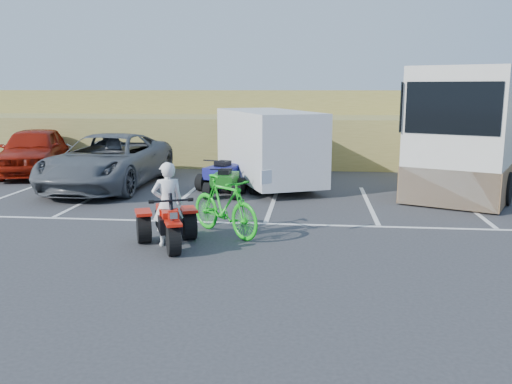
# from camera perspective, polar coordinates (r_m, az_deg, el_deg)

# --- Properties ---
(ground) EXTENTS (100.00, 100.00, 0.00)m
(ground) POSITION_cam_1_polar(r_m,az_deg,el_deg) (10.78, -0.16, -6.49)
(ground) COLOR #323234
(ground) RESTS_ON ground
(parking_stripes) EXTENTS (28.00, 5.16, 0.01)m
(parking_stripes) POSITION_cam_1_polar(r_m,az_deg,el_deg) (14.66, 4.94, -1.82)
(parking_stripes) COLOR white
(parking_stripes) RESTS_ON ground
(grass_embankment) EXTENTS (40.00, 8.50, 3.10)m
(grass_embankment) POSITION_cam_1_polar(r_m,az_deg,el_deg) (25.80, 3.61, 6.89)
(grass_embankment) COLOR olive
(grass_embankment) RESTS_ON ground
(red_trike_atv) EXTENTS (1.82, 2.05, 1.10)m
(red_trike_atv) POSITION_cam_1_polar(r_m,az_deg,el_deg) (11.36, -9.05, -5.73)
(red_trike_atv) COLOR red
(red_trike_atv) RESTS_ON ground
(rider) EXTENTS (0.75, 0.63, 1.75)m
(rider) POSITION_cam_1_polar(r_m,az_deg,el_deg) (11.29, -9.28, -1.26)
(rider) COLOR white
(rider) RESTS_ON ground
(green_dirt_bike) EXTENTS (2.05, 1.94, 1.32)m
(green_dirt_bike) POSITION_cam_1_polar(r_m,az_deg,el_deg) (11.98, -3.34, -1.46)
(green_dirt_bike) COLOR #14BF19
(green_dirt_bike) RESTS_ON ground
(grey_pickup) EXTENTS (3.01, 6.29, 1.73)m
(grey_pickup) POSITION_cam_1_polar(r_m,az_deg,el_deg) (18.45, -15.31, 3.18)
(grey_pickup) COLOR #4F5257
(grey_pickup) RESTS_ON ground
(red_car) EXTENTS (3.39, 5.55, 1.76)m
(red_car) POSITION_cam_1_polar(r_m,az_deg,el_deg) (22.27, -22.32, 4.06)
(red_car) COLOR maroon
(red_car) RESTS_ON ground
(cargo_trailer) EXTENTS (4.08, 5.74, 2.49)m
(cargo_trailer) POSITION_cam_1_polar(r_m,az_deg,el_deg) (18.01, 1.24, 4.92)
(cargo_trailer) COLOR silver
(cargo_trailer) RESTS_ON ground
(rv_motorhome) EXTENTS (6.81, 10.56, 3.75)m
(rv_motorhome) POSITION_cam_1_polar(r_m,az_deg,el_deg) (20.21, 22.70, 5.54)
(rv_motorhome) COLOR silver
(rv_motorhome) RESTS_ON ground
(quad_atv_blue) EXTENTS (1.61, 1.87, 1.03)m
(quad_atv_blue) POSITION_cam_1_polar(r_m,az_deg,el_deg) (17.51, -3.49, 0.28)
(quad_atv_blue) COLOR navy
(quad_atv_blue) RESTS_ON ground
(quad_atv_green) EXTENTS (1.11, 1.45, 0.93)m
(quad_atv_green) POSITION_cam_1_polar(r_m,az_deg,el_deg) (16.39, -3.27, -0.46)
(quad_atv_green) COLOR #155C15
(quad_atv_green) RESTS_ON ground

